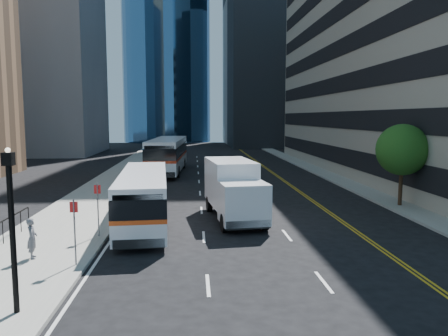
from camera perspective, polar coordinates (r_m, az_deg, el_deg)
The scene contains 10 objects.
ground at distance 19.48m, azimuth 8.00°, elevation -10.30°, with size 160.00×160.00×0.00m, color black.
sidewalk_west at distance 44.07m, azimuth -12.50°, elevation -0.78°, with size 5.00×90.00×0.15m, color gray.
sidewalk_east at distance 45.46m, azimuth 12.59°, elevation -0.56°, with size 2.00×90.00×0.15m, color gray.
midrise_west at distance 75.17m, azimuth -23.46°, elevation 15.19°, with size 18.00×18.00×35.00m, color gray.
street_tree at distance 29.31m, azimuth 22.25°, elevation 2.21°, with size 3.20×3.20×5.10m.
lamp_post at distance 13.55m, azimuth -25.96°, elevation -6.56°, with size 0.28×0.28×4.56m.
bus_front at distance 23.46m, azimuth -10.44°, elevation -3.64°, with size 3.10×10.89×2.77m.
bus_rear at distance 45.14m, azimuth -7.34°, elevation 1.82°, with size 3.62×13.59×3.47m.
box_truck at distance 24.18m, azimuth 1.27°, elevation -2.76°, with size 3.10×6.98×3.23m.
pedestrian at distance 18.85m, azimuth -23.78°, elevation -8.40°, with size 0.58×0.38×1.60m, color #54545B.
Camera 1 is at (-3.94, -18.22, 5.67)m, focal length 35.00 mm.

